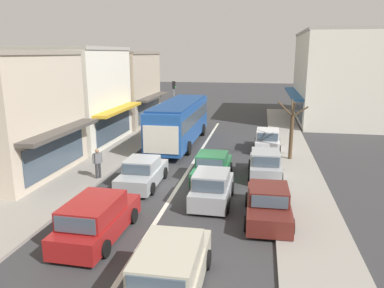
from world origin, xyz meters
TOP-DOWN VIEW (x-y plane):
  - ground_plane at (0.00, 0.00)m, footprint 140.00×140.00m
  - lane_centre_line at (0.00, 4.00)m, footprint 0.20×28.00m
  - sidewalk_left at (-6.80, 6.00)m, footprint 5.20×44.00m
  - kerb_right at (6.20, 6.00)m, footprint 2.80×44.00m
  - shopfront_mid_block at (-10.18, 7.89)m, footprint 8.06×7.93m
  - shopfront_far_end at (-10.18, 16.24)m, footprint 8.51×8.25m
  - building_right_far at (11.48, 21.91)m, footprint 8.49×13.46m
  - city_bus at (-1.89, 8.95)m, footprint 2.80×10.87m
  - wagon_behind_bus_near at (-1.78, -6.13)m, footprint 2.02×4.54m
  - sedan_adjacent_lane_lead at (-1.86, -0.31)m, footprint 1.92×4.21m
  - wagon_behind_bus_mid at (1.72, -8.90)m, footprint 1.98×4.52m
  - hatchback_queue_far_back at (2.00, -1.97)m, footprint 1.86×3.72m
  - sedan_adjacent_lane_trail at (1.58, 1.33)m, footprint 1.97×4.24m
  - parked_sedan_kerb_front at (4.53, -3.34)m, footprint 1.97×4.24m
  - parked_hatchback_kerb_second at (4.43, 2.22)m, footprint 1.89×3.74m
  - parked_hatchback_kerb_third at (4.62, 8.26)m, footprint 1.87×3.73m
  - traffic_light_downstreet at (-4.01, 16.17)m, footprint 0.33×0.24m
  - street_tree_right at (6.04, 5.88)m, footprint 1.90×1.76m
  - pedestrian_with_handbag_near at (-4.60, 9.34)m, footprint 0.61×0.49m
  - pedestrian_browsing_midblock at (-4.47, -0.03)m, footprint 0.40×0.47m
  - pedestrian_far_walker at (-4.64, 11.55)m, footprint 0.65×0.32m

SIDE VIEW (x-z plane):
  - ground_plane at x=0.00m, z-range 0.00..0.00m
  - lane_centre_line at x=0.00m, z-range 0.00..0.01m
  - kerb_right at x=6.20m, z-range 0.00..0.12m
  - sidewalk_left at x=-6.80m, z-range 0.00..0.14m
  - sedan_adjacent_lane_lead at x=-1.86m, z-range -0.07..1.40m
  - sedan_adjacent_lane_trail at x=1.58m, z-range -0.07..1.40m
  - parked_sedan_kerb_front at x=4.53m, z-range -0.07..1.40m
  - hatchback_queue_far_back at x=2.00m, z-range -0.06..1.48m
  - parked_hatchback_kerb_second at x=4.43m, z-range -0.06..1.48m
  - parked_hatchback_kerb_third at x=4.62m, z-range -0.06..1.48m
  - wagon_behind_bus_near at x=-1.78m, z-range -0.04..1.53m
  - wagon_behind_bus_mid at x=1.72m, z-range -0.04..1.53m
  - pedestrian_browsing_midblock at x=-4.47m, z-range 0.25..1.88m
  - pedestrian_with_handbag_near at x=-4.60m, z-range 0.25..1.88m
  - pedestrian_far_walker at x=-4.64m, z-range 0.25..1.88m
  - street_tree_right at x=6.04m, z-range -0.08..3.83m
  - city_bus at x=-1.89m, z-range 0.27..3.49m
  - traffic_light_downstreet at x=-4.01m, z-range 0.75..4.95m
  - shopfront_far_end at x=-10.18m, z-range 0.00..6.87m
  - shopfront_mid_block at x=-10.18m, z-range 0.00..7.19m
  - building_right_far at x=11.48m, z-range -0.01..8.85m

